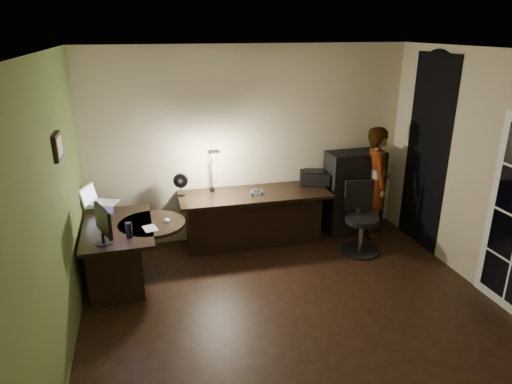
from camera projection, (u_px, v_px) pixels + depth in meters
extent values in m
cube|color=black|center=(293.00, 309.00, 4.99)|extent=(4.50, 4.00, 0.01)
cube|color=silver|center=(301.00, 50.00, 4.07)|extent=(4.50, 4.00, 0.01)
cube|color=#C0B38F|center=(250.00, 145.00, 6.36)|extent=(4.50, 0.01, 2.70)
cube|color=#C0B38F|center=(407.00, 305.00, 2.71)|extent=(4.50, 0.01, 2.70)
cube|color=#C0B38F|center=(54.00, 214.00, 4.01)|extent=(0.01, 4.00, 2.70)
cube|color=#C0B38F|center=(489.00, 175.00, 5.05)|extent=(0.01, 4.00, 2.70)
cube|color=#54692F|center=(56.00, 214.00, 4.01)|extent=(0.00, 4.00, 2.70)
cube|color=black|center=(427.00, 154.00, 6.11)|extent=(0.01, 0.90, 2.60)
cube|color=black|center=(57.00, 147.00, 4.26)|extent=(0.04, 0.30, 0.25)
cube|color=black|center=(120.00, 254.00, 5.40)|extent=(0.81, 1.29, 0.73)
cube|color=black|center=(254.00, 219.00, 6.34)|extent=(2.06, 0.73, 0.77)
cube|color=black|center=(353.00, 192.00, 6.69)|extent=(0.83, 0.44, 1.22)
cube|color=silver|center=(104.00, 206.00, 5.76)|extent=(0.24, 0.21, 0.09)
cube|color=silver|center=(102.00, 194.00, 5.70)|extent=(0.45, 0.44, 0.24)
cube|color=black|center=(102.00, 231.00, 4.81)|extent=(0.25, 0.46, 0.30)
ellipsoid|color=silver|center=(167.00, 220.00, 5.41)|extent=(0.09, 0.11, 0.04)
cube|color=black|center=(169.00, 230.00, 5.17)|extent=(0.08, 0.14, 0.01)
cube|color=black|center=(174.00, 230.00, 5.17)|extent=(0.09, 0.12, 0.01)
cylinder|color=black|center=(129.00, 230.00, 4.96)|extent=(0.08, 0.08, 0.18)
cube|color=silver|center=(150.00, 229.00, 5.21)|extent=(0.19, 0.23, 0.01)
cube|color=black|center=(181.00, 184.00, 6.07)|extent=(0.22, 0.16, 0.30)
cube|color=#19579F|center=(257.00, 192.00, 6.11)|extent=(0.18, 0.10, 0.08)
cube|color=black|center=(315.00, 177.00, 6.55)|extent=(0.49, 0.43, 0.18)
cube|color=black|center=(212.00, 168.00, 6.15)|extent=(0.25, 0.34, 0.67)
cube|color=black|center=(362.00, 220.00, 6.09)|extent=(0.62, 0.62, 0.96)
imported|color=#D8A88C|center=(376.00, 183.00, 6.51)|extent=(0.53, 0.66, 1.61)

